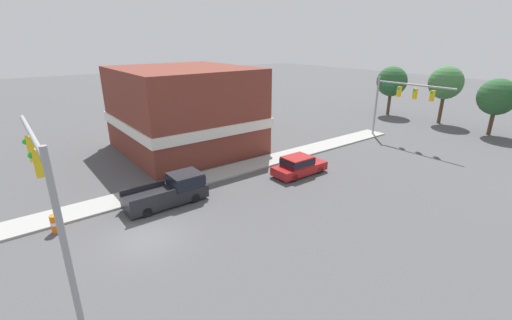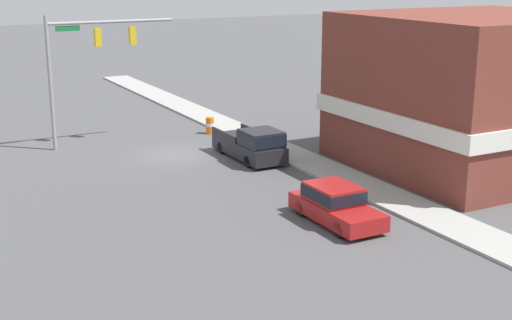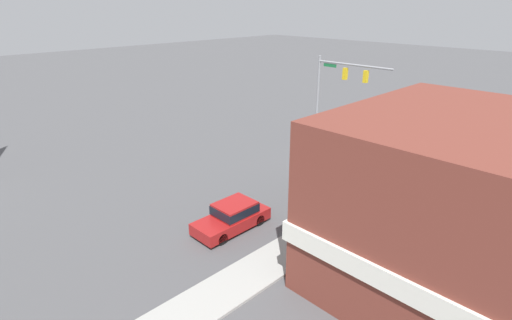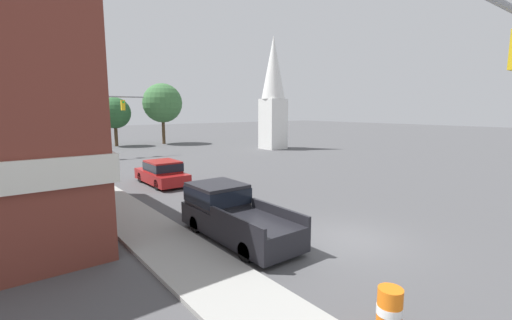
# 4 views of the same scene
# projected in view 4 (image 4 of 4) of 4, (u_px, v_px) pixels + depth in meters

# --- Properties ---
(ground_plane) EXTENTS (200.00, 200.00, 0.00)m
(ground_plane) POSITION_uv_depth(u_px,v_px,m) (349.00, 239.00, 12.89)
(ground_plane) COLOR #4C4C4F
(sidewalk_curb) EXTENTS (2.40, 60.00, 0.14)m
(sidewalk_curb) POSITION_uv_depth(u_px,v_px,m) (221.00, 285.00, 9.42)
(sidewalk_curb) COLOR #9E9E99
(sidewalk_curb) RESTS_ON ground
(far_signal_assembly) EXTENTS (8.36, 0.49, 6.64)m
(far_signal_assembly) POSITION_uv_depth(u_px,v_px,m) (89.00, 109.00, 33.21)
(far_signal_assembly) COLOR gray
(far_signal_assembly) RESTS_ON ground
(car_lead) EXTENTS (1.95, 4.67, 1.58)m
(car_lead) POSITION_uv_depth(u_px,v_px,m) (162.00, 172.00, 22.18)
(car_lead) COLOR black
(car_lead) RESTS_ON ground
(pickup_truck_parked) EXTENTS (2.00, 5.46, 1.89)m
(pickup_truck_parked) POSITION_uv_depth(u_px,v_px,m) (230.00, 212.00, 13.17)
(pickup_truck_parked) COLOR black
(pickup_truck_parked) RESTS_ON ground
(construction_barrel) EXTENTS (0.55, 0.55, 1.07)m
(construction_barrel) POSITION_uv_depth(u_px,v_px,m) (389.00, 312.00, 7.35)
(construction_barrel) COLOR orange
(construction_barrel) RESTS_ON ground
(church_steeple) EXTENTS (2.86, 2.86, 13.61)m
(church_steeple) POSITION_uv_depth(u_px,v_px,m) (273.00, 91.00, 41.64)
(church_steeple) COLOR white
(church_steeple) RESTS_ON ground
(backdrop_tree_left_mid) EXTENTS (4.17, 4.17, 7.35)m
(backdrop_tree_left_mid) POSITION_uv_depth(u_px,v_px,m) (57.00, 106.00, 41.83)
(backdrop_tree_left_mid) COLOR #4C3823
(backdrop_tree_left_mid) RESTS_ON ground
(backdrop_tree_center) EXTENTS (4.08, 4.08, 6.44)m
(backdrop_tree_center) POSITION_uv_depth(u_px,v_px,m) (115.00, 113.00, 44.87)
(backdrop_tree_center) COLOR #4C3823
(backdrop_tree_center) RESTS_ON ground
(backdrop_tree_right_mid) EXTENTS (5.45, 5.45, 8.46)m
(backdrop_tree_right_mid) POSITION_uv_depth(u_px,v_px,m) (162.00, 103.00, 47.87)
(backdrop_tree_right_mid) COLOR #4C3823
(backdrop_tree_right_mid) RESTS_ON ground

